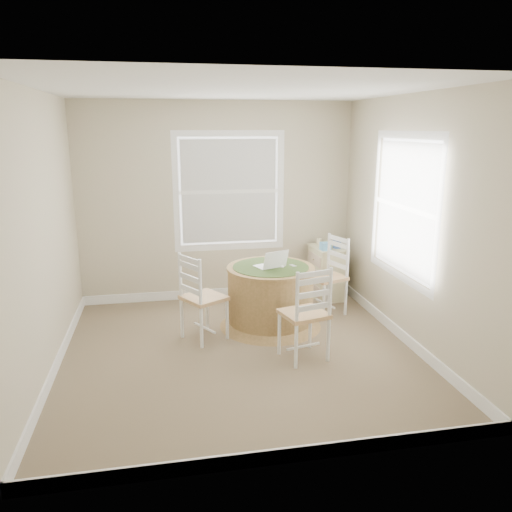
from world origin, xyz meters
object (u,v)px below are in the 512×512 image
object	(u,v)px
round_table	(270,294)
chair_near	(304,313)
chair_right	(326,277)
corner_chest	(327,272)
laptop	(271,264)
chair_left	(204,297)

from	to	relation	value
round_table	chair_near	world-z (taller)	chair_near
chair_right	corner_chest	world-z (taller)	chair_right
round_table	laptop	world-z (taller)	laptop
chair_near	laptop	xyz separation A→B (m)	(-0.14, 0.88, 0.27)
chair_near	laptop	world-z (taller)	chair_near
round_table	chair_left	distance (m)	0.82
round_table	chair_right	xyz separation A→B (m)	(0.77, 0.27, 0.08)
round_table	chair_left	xyz separation A→B (m)	(-0.79, -0.22, 0.08)
chair_right	laptop	distance (m)	0.86
round_table	laptop	distance (m)	0.36
chair_left	chair_right	xyz separation A→B (m)	(1.56, 0.50, 0.00)
corner_chest	chair_right	bearing A→B (deg)	-114.58
chair_left	round_table	bearing A→B (deg)	-105.59
round_table	corner_chest	bearing A→B (deg)	21.55
round_table	chair_right	size ratio (longest dim) A/B	1.25
round_table	chair_near	bearing A→B (deg)	-99.97
chair_near	laptop	bearing A→B (deg)	-94.99
corner_chest	laptop	bearing A→B (deg)	-143.70
corner_chest	round_table	bearing A→B (deg)	-144.09
corner_chest	chair_left	bearing A→B (deg)	-153.90
chair_left	laptop	xyz separation A→B (m)	(0.79, 0.21, 0.27)
chair_near	corner_chest	world-z (taller)	chair_near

